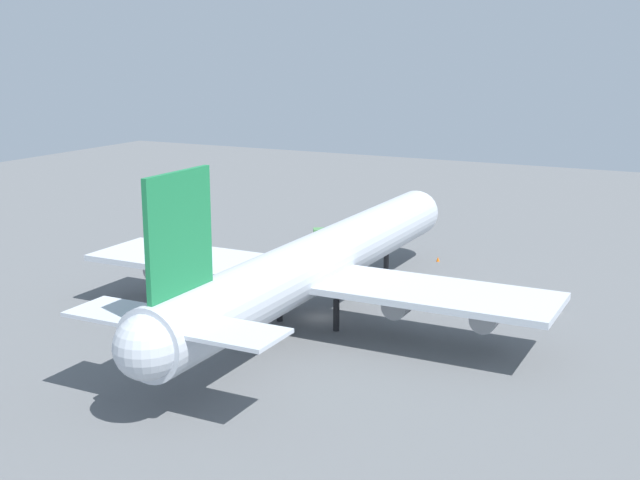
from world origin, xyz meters
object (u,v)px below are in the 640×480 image
(maintenance_van, at_px, (331,232))
(safety_cone_nose, at_px, (438,259))
(cargo_container_fore, at_px, (550,304))
(cargo_airplane, at_px, (319,262))

(maintenance_van, relative_size, safety_cone_nose, 8.06)
(maintenance_van, xyz_separation_m, cargo_container_fore, (-22.03, -39.64, -0.20))
(cargo_airplane, relative_size, maintenance_van, 12.12)
(maintenance_van, distance_m, cargo_container_fore, 45.35)
(cargo_airplane, bearing_deg, safety_cone_nose, -6.88)
(cargo_airplane, xyz_separation_m, cargo_container_fore, (14.53, -23.12, -5.80))
(cargo_airplane, xyz_separation_m, safety_cone_nose, (30.84, -3.72, -6.37))
(cargo_airplane, height_order, cargo_container_fore, cargo_airplane)
(maintenance_van, bearing_deg, cargo_airplane, -155.69)
(cargo_airplane, height_order, maintenance_van, cargo_airplane)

